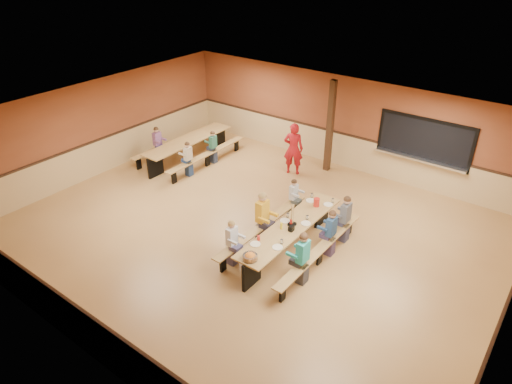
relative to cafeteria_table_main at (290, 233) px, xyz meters
The scene contains 23 objects.
ground 1.39m from the cafeteria_table_main, behind, with size 12.00×12.00×0.00m, color olive.
room_envelope 1.30m from the cafeteria_table_main, behind, with size 12.04×10.04×3.02m.
kitchen_pass_through 5.32m from the cafeteria_table_main, 75.41° to the left, with size 2.78×0.28×1.38m.
structural_post 4.84m from the cafeteria_table_main, 108.20° to the left, with size 0.18×0.18×3.00m, color black.
cafeteria_table_main is the anchor object (origin of this frame).
cafeteria_table_second 6.13m from the cafeteria_table_main, 157.40° to the left, with size 1.91×3.70×0.74m.
seated_child_white_left 1.46m from the cafeteria_table_main, 124.35° to the right, with size 0.36×0.29×1.18m, color silver, non-canonical shape.
seated_adult_yellow 0.84m from the cafeteria_table_main, behind, with size 0.44×0.36×1.36m, color gold, non-canonical shape.
seated_child_grey_left 1.64m from the cafeteria_table_main, 120.25° to the left, with size 0.32×0.27×1.12m, color #BDBDBD, non-canonical shape.
seated_child_teal_right 1.15m from the cafeteria_table_main, 44.04° to the right, with size 0.41×0.33×1.29m, color teal, non-canonical shape.
seated_child_navy_right 0.96m from the cafeteria_table_main, 30.25° to the left, with size 0.37×0.30×1.21m, color navy, non-canonical shape.
seated_child_char_right 1.47m from the cafeteria_table_main, 55.84° to the left, with size 0.39×0.32×1.25m, color #50535B, non-canonical shape.
seated_child_purple_sec 6.70m from the cafeteria_table_main, 165.33° to the left, with size 0.36×0.29×1.19m, color #7D4D7B, non-canonical shape.
seated_child_green_sec 5.52m from the cafeteria_table_main, 151.04° to the left, with size 0.33×0.27×1.13m, color #2B6754, non-canonical shape.
seated_child_tan_sec 5.05m from the cafeteria_table_main, 162.98° to the left, with size 0.34×0.28×1.14m, color #BDB197, non-canonical shape.
standing_woman 4.28m from the cafeteria_table_main, 121.93° to the left, with size 0.63×0.41×1.71m, color #A51219.
punch_pitcher 1.21m from the cafeteria_table_main, 88.97° to the left, with size 0.16×0.16×0.22m, color red.
chip_bowl 1.63m from the cafeteria_table_main, 89.63° to the right, with size 0.32×0.32×0.15m, color orange, non-canonical shape.
napkin_dispenser 0.34m from the cafeteria_table_main, 53.59° to the right, with size 0.10×0.14×0.13m, color black.
condiment_mustard 0.40m from the cafeteria_table_main, 114.45° to the right, with size 0.06×0.06×0.17m, color yellow.
condiment_ketchup 0.30m from the cafeteria_table_main, 111.64° to the left, with size 0.06×0.06×0.17m, color #B2140F.
table_paddle 0.35m from the cafeteria_table_main, 81.17° to the left, with size 0.16×0.16×0.56m.
place_settings 0.27m from the cafeteria_table_main, 90.00° to the right, with size 0.65×3.30×0.11m, color beige, non-canonical shape.
Camera 1 is at (6.04, -7.86, 6.78)m, focal length 32.00 mm.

